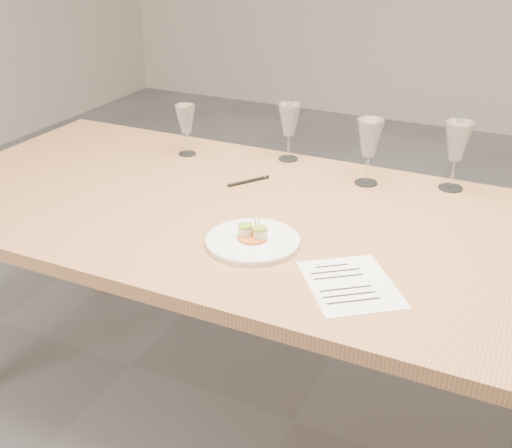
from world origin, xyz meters
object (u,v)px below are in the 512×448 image
at_px(recipe_sheet, 350,284).
at_px(wine_glass_0, 186,120).
at_px(ballpoint_pen, 249,181).
at_px(wine_glass_3, 457,143).
at_px(dining_table, 300,241).
at_px(wine_glass_2, 369,139).
at_px(dinner_plate, 253,240).
at_px(wine_glass_1, 289,121).

xyz_separation_m(recipe_sheet, wine_glass_0, (-0.81, 0.60, 0.13)).
distance_m(ballpoint_pen, wine_glass_3, 0.66).
bearing_deg(dining_table, wine_glass_2, 75.76).
height_order(dinner_plate, wine_glass_3, wine_glass_3).
height_order(recipe_sheet, wine_glass_2, wine_glass_2).
bearing_deg(wine_glass_3, dining_table, -129.22).
height_order(ballpoint_pen, wine_glass_0, wine_glass_0).
bearing_deg(wine_glass_3, wine_glass_1, 178.15).
xyz_separation_m(wine_glass_0, wine_glass_2, (0.66, 0.02, 0.02)).
distance_m(dinner_plate, wine_glass_2, 0.57).
bearing_deg(dinner_plate, dining_table, 73.06).
height_order(dinner_plate, ballpoint_pen, dinner_plate).
distance_m(dinner_plate, wine_glass_1, 0.66).
height_order(recipe_sheet, wine_glass_1, wine_glass_1).
relative_size(ballpoint_pen, wine_glass_2, 0.62).
distance_m(ballpoint_pen, wine_glass_0, 0.37).
relative_size(recipe_sheet, wine_glass_2, 1.51).
bearing_deg(wine_glass_0, ballpoint_pen, -24.12).
bearing_deg(wine_glass_1, ballpoint_pen, -97.04).
height_order(dining_table, wine_glass_3, wine_glass_3).
bearing_deg(ballpoint_pen, wine_glass_1, 26.75).
relative_size(dinner_plate, ballpoint_pen, 1.90).
bearing_deg(recipe_sheet, wine_glass_3, 44.11).
bearing_deg(wine_glass_1, wine_glass_2, -16.69).
bearing_deg(recipe_sheet, wine_glass_1, 85.77).
height_order(wine_glass_2, wine_glass_3, wine_glass_3).
relative_size(dining_table, recipe_sheet, 7.52).
bearing_deg(ballpoint_pen, dining_table, -91.89).
distance_m(dining_table, wine_glass_0, 0.69).
bearing_deg(wine_glass_2, ballpoint_pen, -155.20).
bearing_deg(recipe_sheet, dining_table, 93.74).
relative_size(wine_glass_2, wine_glass_3, 0.98).
relative_size(dinner_plate, wine_glass_1, 1.25).
bearing_deg(wine_glass_0, dinner_plate, -45.08).
relative_size(dining_table, ballpoint_pen, 18.30).
xyz_separation_m(wine_glass_1, wine_glass_3, (0.56, -0.02, 0.01)).
bearing_deg(wine_glass_1, wine_glass_3, -1.85).
height_order(ballpoint_pen, wine_glass_1, wine_glass_1).
relative_size(recipe_sheet, wine_glass_1, 1.61).
height_order(wine_glass_0, wine_glass_2, wine_glass_2).
xyz_separation_m(dinner_plate, wine_glass_2, (0.14, 0.53, 0.14)).
bearing_deg(dinner_plate, wine_glass_1, 104.91).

